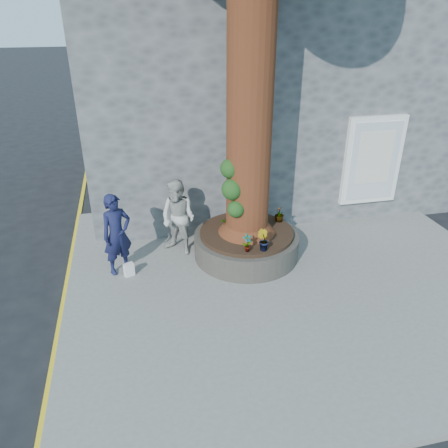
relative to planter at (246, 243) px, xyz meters
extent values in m
plane|color=black|center=(-0.80, -2.00, -0.41)|extent=(120.00, 120.00, 0.00)
cube|color=slate|center=(0.70, -1.00, -0.35)|extent=(9.00, 8.00, 0.12)
cube|color=yellow|center=(-3.85, -1.00, -0.41)|extent=(0.10, 30.00, 0.01)
cube|color=#4B4D50|center=(1.70, 5.20, 2.59)|extent=(10.00, 8.00, 6.00)
cube|color=white|center=(3.50, 1.14, 1.29)|extent=(1.50, 0.12, 2.20)
cube|color=silver|center=(3.50, 1.08, 1.29)|extent=(1.25, 0.04, 1.95)
cube|color=silver|center=(3.50, 1.06, 1.39)|extent=(0.90, 0.02, 1.30)
cylinder|color=black|center=(0.00, 0.00, -0.03)|extent=(2.30, 2.30, 0.52)
cylinder|color=black|center=(0.00, 0.00, 0.27)|extent=(2.04, 2.04, 0.08)
cylinder|color=#462511|center=(0.00, 0.00, 4.06)|extent=(0.90, 0.90, 7.50)
cone|color=#462511|center=(0.00, 0.00, 0.66)|extent=(1.24, 1.24, 0.70)
sphere|color=#143C14|center=(-0.38, -0.20, 1.41)|extent=(0.44, 0.44, 0.44)
sphere|color=#143C14|center=(-0.32, -0.30, 1.01)|extent=(0.36, 0.36, 0.36)
sphere|color=#143C14|center=(-0.40, -0.08, 1.81)|extent=(0.40, 0.40, 0.40)
imported|color=#15183A|center=(-2.74, -0.06, 0.57)|extent=(0.75, 0.65, 1.73)
imported|color=#B0AFA9|center=(-1.43, 0.46, 0.56)|extent=(1.05, 1.04, 1.71)
cube|color=white|center=(-2.57, -0.28, -0.15)|extent=(0.23, 0.19, 0.28)
imported|color=gray|center=(-0.22, -0.85, 0.50)|extent=(0.24, 0.20, 0.39)
imported|color=gray|center=(0.10, -0.85, 0.53)|extent=(0.33, 0.33, 0.44)
imported|color=gray|center=(0.85, 0.31, 0.49)|extent=(0.29, 0.29, 0.37)
imported|color=gray|center=(-0.40, 0.13, 0.46)|extent=(0.37, 0.37, 0.31)
camera|label=1|loc=(-2.30, -8.12, 4.75)|focal=35.00mm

